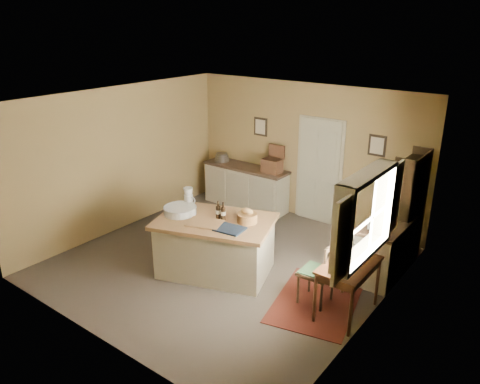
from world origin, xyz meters
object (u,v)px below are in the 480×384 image
object	(u,v)px
work_island	(215,244)
sideboard	(246,185)
desk_chair	(316,272)
shelving_unit	(410,210)
right_cabinet	(382,250)
writing_desk	(349,270)

from	to	relation	value
work_island	sideboard	distance (m)	2.81
work_island	sideboard	world-z (taller)	work_island
desk_chair	shelving_unit	bearing A→B (deg)	69.85
work_island	shelving_unit	bearing A→B (deg)	23.59
sideboard	desk_chair	bearing A→B (deg)	-38.27
desk_chair	shelving_unit	size ratio (longest dim) A/B	0.50
right_cabinet	shelving_unit	world-z (taller)	shelving_unit
work_island	writing_desk	xyz separation A→B (m)	(2.16, 0.22, 0.19)
sideboard	desk_chair	size ratio (longest dim) A/B	2.00
sideboard	work_island	bearing A→B (deg)	-63.71
work_island	shelving_unit	size ratio (longest dim) A/B	1.09
right_cabinet	desk_chair	bearing A→B (deg)	-110.62
right_cabinet	sideboard	bearing A→B (deg)	162.76
shelving_unit	work_island	bearing A→B (deg)	-137.35
writing_desk	shelving_unit	xyz separation A→B (m)	(0.15, 1.91, 0.27)
right_cabinet	shelving_unit	xyz separation A→B (m)	(0.15, 0.67, 0.49)
shelving_unit	writing_desk	bearing A→B (deg)	-94.48
sideboard	right_cabinet	bearing A→B (deg)	-17.24
sideboard	shelving_unit	distance (m)	3.61
sideboard	right_cabinet	world-z (taller)	sideboard
desk_chair	right_cabinet	size ratio (longest dim) A/B	0.85
desk_chair	writing_desk	bearing A→B (deg)	-0.91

